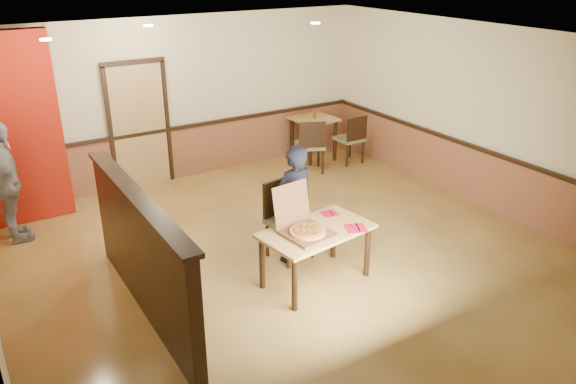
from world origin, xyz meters
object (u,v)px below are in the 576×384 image
object	(u,v)px
side_chair_left	(311,144)
passerby	(7,183)
pizza_box	(305,228)
main_table	(316,237)
side_chair_right	(352,137)
diner	(294,205)
condiment	(314,114)
diner_chair	(286,216)
side_table	(314,127)

from	to	relation	value
side_chair_left	passerby	size ratio (longest dim) A/B	0.58
pizza_box	main_table	bearing A→B (deg)	-1.24
side_chair_right	main_table	bearing A→B (deg)	45.26
diner	passerby	bearing A→B (deg)	-46.14
pizza_box	condiment	size ratio (longest dim) A/B	4.38
diner_chair	side_table	xyz separation A→B (m)	(2.47, 2.99, 0.07)
side_table	diner	xyz separation A→B (m)	(-2.45, -3.15, 0.15)
diner_chair	side_chair_left	size ratio (longest dim) A/B	1.04
passerby	pizza_box	size ratio (longest dim) A/B	2.58
side_chair_left	side_table	bearing A→B (deg)	-103.92
diner	condiment	bearing A→B (deg)	-134.42
main_table	diner	xyz separation A→B (m)	(0.07, 0.61, 0.18)
main_table	side_table	size ratio (longest dim) A/B	1.75
diner_chair	condiment	world-z (taller)	diner_chair
main_table	side_chair_left	xyz separation A→B (m)	(2.04, 3.14, -0.06)
main_table	diner	bearing A→B (deg)	75.76
diner	pizza_box	size ratio (longest dim) A/B	2.37
side_chair_left	condiment	bearing A→B (deg)	-104.81
main_table	diner	distance (m)	0.64
side_chair_left	side_chair_right	size ratio (longest dim) A/B	1.06
passerby	diner_chair	bearing A→B (deg)	-130.83
diner_chair	side_table	world-z (taller)	diner_chair
diner_chair	passerby	distance (m)	3.83
side_chair_right	diner	xyz separation A→B (m)	(-2.90, -2.53, 0.27)
diner_chair	side_chair_left	world-z (taller)	diner_chair
side_chair_left	pizza_box	world-z (taller)	pizza_box
main_table	diner_chair	bearing A→B (deg)	78.86
main_table	side_chair_right	world-z (taller)	side_chair_right
diner_chair	side_chair_right	distance (m)	3.76
pizza_box	side_chair_left	bearing A→B (deg)	48.08
side_chair_right	side_table	world-z (taller)	side_chair_right
diner	passerby	distance (m)	3.93
diner_chair	passerby	world-z (taller)	passerby
main_table	passerby	xyz separation A→B (m)	(-2.95, 3.12, 0.25)
main_table	diner_chair	world-z (taller)	diner_chair
diner_chair	condiment	size ratio (longest dim) A/B	6.82
side_chair_right	side_table	xyz separation A→B (m)	(-0.45, 0.62, 0.12)
side_table	passerby	size ratio (longest dim) A/B	0.47
side_chair_right	pizza_box	size ratio (longest dim) A/B	1.42
condiment	main_table	bearing A→B (deg)	-123.94
main_table	pizza_box	distance (m)	0.25
side_chair_left	diner	xyz separation A→B (m)	(-1.97, -2.53, 0.24)
diner	condiment	distance (m)	3.96
side_chair_left	side_table	xyz separation A→B (m)	(0.48, 0.62, 0.09)
side_table	pizza_box	size ratio (longest dim) A/B	1.22
diner	condiment	xyz separation A→B (m)	(2.43, 3.12, 0.10)
diner_chair	condiment	distance (m)	3.86
side_chair_right	diner	world-z (taller)	diner
side_chair_right	side_chair_left	bearing A→B (deg)	-1.47
passerby	pizza_box	distance (m)	4.19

